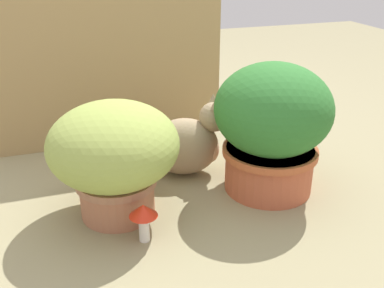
{
  "coord_description": "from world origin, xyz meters",
  "views": [
    {
      "loc": [
        -0.25,
        -1.26,
        0.82
      ],
      "look_at": [
        0.19,
        0.07,
        0.18
      ],
      "focal_mm": 42.05,
      "sensor_mm": 36.0,
      "label": 1
    }
  ],
  "objects_px": {
    "leafy_planter": "(272,125)",
    "cat": "(189,143)",
    "mushroom_ornament_red": "(143,215)",
    "grass_planter": "(114,153)"
  },
  "relations": [
    {
      "from": "leafy_planter",
      "to": "cat",
      "type": "bearing_deg",
      "value": 139.06
    },
    {
      "from": "mushroom_ornament_red",
      "to": "leafy_planter",
      "type": "bearing_deg",
      "value": 18.83
    },
    {
      "from": "leafy_planter",
      "to": "mushroom_ornament_red",
      "type": "relative_size",
      "value": 3.7
    },
    {
      "from": "grass_planter",
      "to": "mushroom_ornament_red",
      "type": "relative_size",
      "value": 3.29
    },
    {
      "from": "leafy_planter",
      "to": "cat",
      "type": "distance_m",
      "value": 0.33
    },
    {
      "from": "leafy_planter",
      "to": "cat",
      "type": "relative_size",
      "value": 1.23
    },
    {
      "from": "grass_planter",
      "to": "leafy_planter",
      "type": "distance_m",
      "value": 0.54
    },
    {
      "from": "leafy_planter",
      "to": "grass_planter",
      "type": "bearing_deg",
      "value": 178.9
    },
    {
      "from": "grass_planter",
      "to": "cat",
      "type": "xyz_separation_m",
      "value": [
        0.31,
        0.19,
        -0.09
      ]
    },
    {
      "from": "cat",
      "to": "mushroom_ornament_red",
      "type": "xyz_separation_m",
      "value": [
        -0.26,
        -0.37,
        -0.03
      ]
    }
  ]
}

